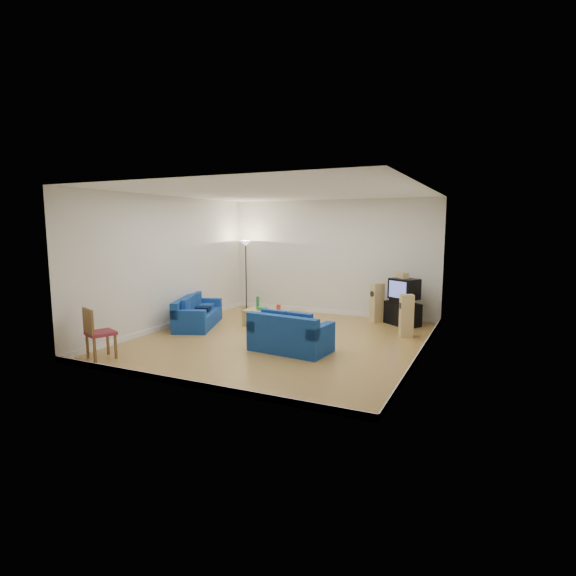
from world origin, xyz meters
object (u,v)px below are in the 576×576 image
at_px(sofa_three_seat, 196,315).
at_px(sofa_loveseat, 289,337).
at_px(tv_stand, 402,314).
at_px(television, 404,289).
at_px(coffee_table, 266,312).

distance_m(sofa_three_seat, sofa_loveseat, 3.25).
relative_size(sofa_three_seat, tv_stand, 2.19).
xyz_separation_m(sofa_three_seat, television, (4.66, 2.32, 0.66)).
bearing_deg(sofa_loveseat, coffee_table, 135.46).
height_order(sofa_three_seat, coffee_table, sofa_three_seat).
relative_size(sofa_loveseat, television, 2.01).
bearing_deg(tv_stand, coffee_table, -113.06).
distance_m(coffee_table, tv_stand, 3.44).
bearing_deg(coffee_table, sofa_three_seat, -156.20).
relative_size(sofa_loveseat, tv_stand, 1.76).
distance_m(sofa_three_seat, television, 5.25).
distance_m(sofa_loveseat, tv_stand, 3.76).
distance_m(tv_stand, television, 0.64).
height_order(coffee_table, television, television).
height_order(sofa_loveseat, television, television).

